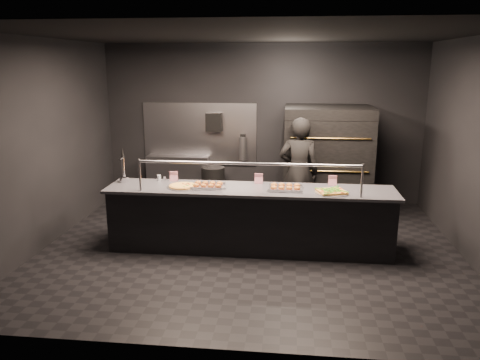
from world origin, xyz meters
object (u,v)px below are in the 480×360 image
Objects in this scene: prep_shelf at (179,178)px; fire_extinguisher at (243,148)px; round_pizza at (183,186)px; trash_bin at (213,186)px; slider_tray_a at (208,185)px; service_counter at (250,219)px; pizza_oven at (326,160)px; beer_tap at (124,172)px; towel_dispenser at (214,122)px; square_pizza at (331,192)px; slider_tray_b at (285,188)px; worker at (299,172)px.

fire_extinguisher is at bearing 3.66° from prep_shelf.
trash_bin is at bearing 88.25° from round_pizza.
round_pizza is 2.26m from trash_bin.
fire_extinguisher is 0.93× the size of slider_tray_a.
service_counter is 2.30m from pizza_oven.
prep_shelf is at bearing 113.16° from slider_tray_a.
pizza_oven is 2.19m from trash_bin.
slider_tray_a is (-0.60, -0.02, 0.48)m from service_counter.
fire_extinguisher is 2.73m from beer_tap.
fire_extinguisher is (0.55, 0.01, -0.49)m from towel_dispenser.
service_counter reaches higher than trash_bin.
towel_dispenser is at bearing 92.04° from trash_bin.
slider_tray_a is 1.18× the size of square_pizza.
fire_extinguisher is 0.92m from trash_bin.
towel_dispenser is at bearing 110.63° from service_counter.
trash_bin is at bearing -14.88° from prep_shelf.
pizza_oven reaches higher than prep_shelf.
round_pizza is (-0.61, -2.45, -0.12)m from fire_extinguisher.
slider_tray_a reaches higher than square_pizza.
pizza_oven is 3.52× the size of slider_tray_a.
pizza_oven is 3.78× the size of fire_extinguisher.
service_counter is 2.15× the size of pizza_oven.
beer_tap is at bearing 168.11° from round_pizza.
round_pizza is 0.84× the size of slider_tray_a.
trash_bin is at bearing 63.10° from beer_tap.
slider_tray_b is at bearing -2.63° from service_counter.
towel_dispenser is 0.19× the size of worker.
service_counter reaches higher than slider_tray_b.
pizza_oven is 3.71× the size of beer_tap.
prep_shelf is 2.61m from worker.
pizza_oven is at bearing 57.73° from service_counter.
prep_shelf is 3.70m from square_pizza.
slider_tray_a is (1.00, -2.34, 0.50)m from prep_shelf.
round_pizza is 2.09m from square_pizza.
slider_tray_a is 1.08× the size of slider_tray_b.
fire_extinguisher is 2.93m from square_pizza.
worker reaches higher than trash_bin.
service_counter is 0.70m from slider_tray_b.
prep_shelf is at bearing 165.12° from trash_bin.
square_pizza is (1.73, -0.11, -0.01)m from slider_tray_a.
service_counter is at bearing 177.37° from slider_tray_b.
beer_tap is (-1.90, 0.15, 0.60)m from service_counter.
round_pizza reaches higher than prep_shelf.
beer_tap is 1.31m from slider_tray_a.
pizza_oven is at bearing 87.98° from square_pizza.
slider_tray_a reaches higher than round_pizza.
prep_shelf is at bearing 124.59° from service_counter.
slider_tray_b is at bearing 170.36° from square_pizza.
beer_tap is 2.33m from trash_bin.
worker is at bearing -49.17° from fire_extinguisher.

